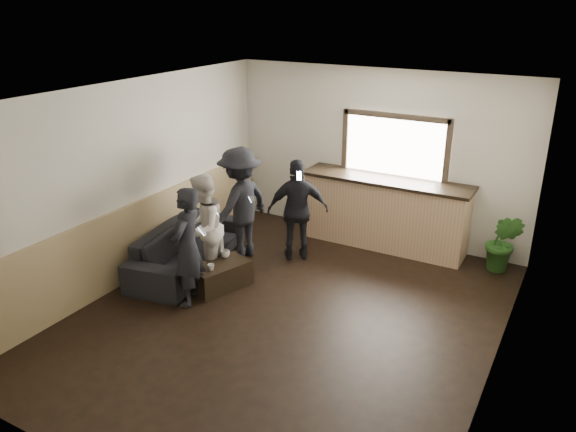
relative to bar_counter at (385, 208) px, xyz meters
The scene contains 12 objects.
ground 2.79m from the bar_counter, 96.35° to the right, with size 5.00×6.00×0.01m, color black.
room_shell 3.00m from the bar_counter, 111.04° to the right, with size 5.01×6.01×2.80m.
bar_counter is the anchor object (origin of this frame).
sofa 3.19m from the bar_counter, 136.00° to the right, with size 2.23×0.87×0.65m, color black.
coffee_table 2.94m from the bar_counter, 120.78° to the right, with size 0.45×0.81×0.36m, color black.
cup_a 2.76m from the bar_counter, 124.20° to the right, with size 0.13×0.13×0.10m, color silver.
cup_b 3.08m from the bar_counter, 118.71° to the right, with size 0.09×0.09×0.08m, color silver.
potted_plant 1.86m from the bar_counter, ahead, with size 0.51×0.41×0.93m, color #2D6623.
person_a 3.41m from the bar_counter, 117.76° to the right, with size 0.52×0.66×1.61m.
person_b 3.00m from the bar_counter, 127.73° to the right, with size 0.77×0.89×1.57m.
person_c 2.35m from the bar_counter, 139.92° to the right, with size 0.81×1.22×1.76m.
person_d 1.50m from the bar_counter, 131.98° to the right, with size 0.99×0.83×1.59m.
Camera 1 is at (3.06, -5.43, 3.81)m, focal length 35.00 mm.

